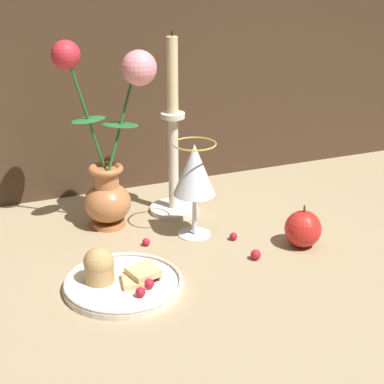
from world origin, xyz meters
name	(u,v)px	position (x,y,z in m)	size (l,w,h in m)	color
ground_plane	(176,254)	(0.00, 0.00, 0.00)	(2.40, 2.40, 0.00)	#9E8966
vase	(109,156)	(-0.07, 0.16, 0.14)	(0.18, 0.10, 0.36)	#B77042
plate_with_pastries	(119,279)	(-0.12, -0.07, 0.02)	(0.19, 0.19, 0.07)	silver
wine_glass	(194,173)	(0.06, 0.06, 0.12)	(0.08, 0.08, 0.18)	silver
candlestick	(173,155)	(0.06, 0.18, 0.12)	(0.10, 0.10, 0.36)	silver
apple_beside_vase	(303,229)	(0.22, -0.06, 0.03)	(0.07, 0.07, 0.08)	red
berry_near_plate	(233,236)	(0.12, 0.01, 0.01)	(0.01, 0.01, 0.01)	#AD192D
berry_front_center	(146,242)	(-0.04, 0.05, 0.01)	(0.01, 0.01, 0.01)	#AD192D
berry_by_glass_stem	(256,255)	(0.12, -0.07, 0.01)	(0.02, 0.02, 0.02)	#AD192D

